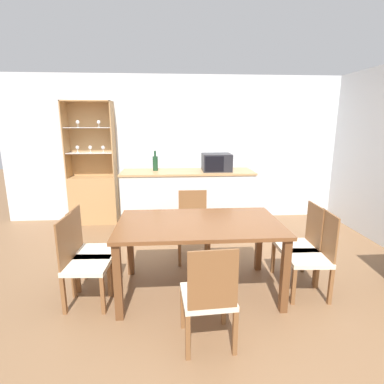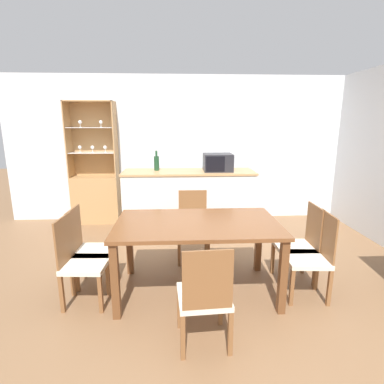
% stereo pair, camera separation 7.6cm
% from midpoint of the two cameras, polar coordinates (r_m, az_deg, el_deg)
% --- Properties ---
extents(ground_plane, '(18.00, 18.00, 0.00)m').
position_cam_midpoint_polar(ground_plane, '(3.32, 5.36, -18.70)').
color(ground_plane, brown).
extents(wall_back, '(6.80, 0.06, 2.55)m').
position_cam_midpoint_polar(wall_back, '(5.46, 1.71, 8.15)').
color(wall_back, silver).
rests_on(wall_back, ground_plane).
extents(kitchen_counter, '(2.08, 0.64, 1.00)m').
position_cam_midpoint_polar(kitchen_counter, '(4.85, -0.17, -1.78)').
color(kitchen_counter, silver).
rests_on(kitchen_counter, ground_plane).
extents(display_cabinet, '(0.80, 0.35, 2.10)m').
position_cam_midpoint_polar(display_cabinet, '(5.53, -17.45, 0.49)').
color(display_cabinet, tan).
rests_on(display_cabinet, ground_plane).
extents(dining_table, '(1.64, 0.96, 0.77)m').
position_cam_midpoint_polar(dining_table, '(3.07, 1.71, -7.42)').
color(dining_table, brown).
rests_on(dining_table, ground_plane).
extents(dining_chair_side_right_far, '(0.41, 0.41, 0.88)m').
position_cam_midpoint_polar(dining_chair_side_right_far, '(3.56, 20.36, -9.48)').
color(dining_chair_side_right_far, beige).
rests_on(dining_chair_side_right_far, ground_plane).
extents(dining_chair_side_left_far, '(0.42, 0.42, 0.88)m').
position_cam_midpoint_polar(dining_chair_side_left_far, '(3.41, -18.33, -10.35)').
color(dining_chair_side_left_far, beige).
rests_on(dining_chair_side_left_far, ground_plane).
extents(dining_chair_head_far, '(0.41, 0.41, 0.88)m').
position_cam_midpoint_polar(dining_chair_head_far, '(3.90, 0.76, -6.63)').
color(dining_chair_head_far, beige).
rests_on(dining_chair_head_far, ground_plane).
extents(dining_chair_side_right_near, '(0.43, 0.43, 0.88)m').
position_cam_midpoint_polar(dining_chair_side_right_near, '(3.32, 22.32, -11.34)').
color(dining_chair_side_right_near, beige).
rests_on(dining_chair_side_right_near, ground_plane).
extents(dining_chair_side_left_near, '(0.43, 0.43, 0.88)m').
position_cam_midpoint_polar(dining_chair_side_left_near, '(3.16, -19.70, -12.38)').
color(dining_chair_side_left_near, beige).
rests_on(dining_chair_side_left_near, ground_plane).
extents(dining_chair_head_near, '(0.43, 0.43, 0.88)m').
position_cam_midpoint_polar(dining_chair_head_near, '(2.47, 3.31, -19.29)').
color(dining_chair_head_near, beige).
rests_on(dining_chair_head_near, ground_plane).
extents(microwave, '(0.45, 0.40, 0.27)m').
position_cam_midpoint_polar(microwave, '(4.76, 5.38, 5.64)').
color(microwave, '#232328').
rests_on(microwave, kitchen_counter).
extents(wine_bottle, '(0.08, 0.08, 0.32)m').
position_cam_midpoint_polar(wine_bottle, '(4.81, -6.31, 5.56)').
color(wine_bottle, '#193D23').
rests_on(wine_bottle, kitchen_counter).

